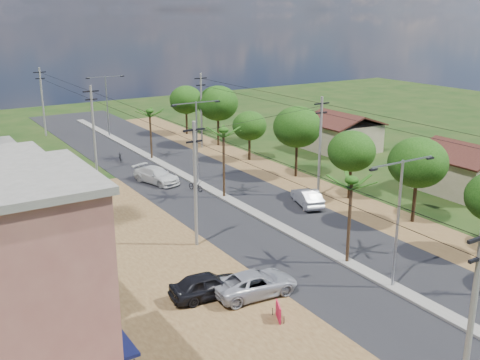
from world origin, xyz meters
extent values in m
plane|color=black|center=(0.00, 0.00, 0.00)|extent=(160.00, 160.00, 0.00)
cube|color=black|center=(0.00, 15.00, 0.02)|extent=(12.00, 110.00, 0.04)
cube|color=#605E56|center=(0.00, 18.00, 0.09)|extent=(1.00, 90.00, 0.18)
cube|color=#4E341A|center=(-15.00, 8.00, 0.02)|extent=(18.00, 46.00, 0.04)
cube|color=#4E341A|center=(8.50, 15.00, 0.01)|extent=(5.00, 90.00, 0.03)
cube|color=#0D1137|center=(-17.60, 0.00, 3.10)|extent=(0.80, 5.40, 0.15)
cube|color=navy|center=(-17.92, 0.00, 6.50)|extent=(0.12, 4.20, 1.20)
cube|color=#0D1137|center=(-17.60, 7.00, 3.10)|extent=(0.80, 5.40, 0.15)
cube|color=black|center=(-17.95, 7.00, 1.30)|extent=(0.10, 3.00, 2.40)
cube|color=navy|center=(-17.92, 7.00, 5.85)|extent=(0.12, 4.20, 1.20)
cube|color=#0D1137|center=(-17.60, 14.00, 3.10)|extent=(0.80, 5.40, 0.15)
cube|color=black|center=(-17.95, 14.00, 1.30)|extent=(0.10, 3.00, 2.40)
cube|color=navy|center=(-17.92, 14.00, 5.20)|extent=(0.12, 4.20, 1.20)
cube|color=gray|center=(20.00, 10.00, 1.65)|extent=(7.00, 7.00, 3.30)
cube|color=gray|center=(21.00, 28.00, 1.65)|extent=(7.00, 7.00, 3.30)
cylinder|color=black|center=(9.70, 7.00, 2.27)|extent=(0.28, 0.28, 4.55)
ellipsoid|color=black|center=(9.70, 7.00, 4.88)|extent=(4.60, 4.60, 3.91)
cylinder|color=black|center=(9.40, 14.00, 2.03)|extent=(0.28, 0.28, 4.06)
ellipsoid|color=black|center=(9.40, 14.00, 4.35)|extent=(4.20, 4.20, 3.57)
cylinder|color=black|center=(9.60, 22.00, 2.38)|extent=(0.28, 0.28, 4.76)
ellipsoid|color=black|center=(9.60, 22.00, 5.10)|extent=(4.80, 4.80, 4.08)
cylinder|color=black|center=(9.20, 30.00, 1.82)|extent=(0.28, 0.28, 3.64)
ellipsoid|color=black|center=(9.20, 30.00, 3.90)|extent=(3.80, 3.80, 3.23)
cylinder|color=black|center=(9.80, 38.00, 2.45)|extent=(0.28, 0.28, 4.90)
ellipsoid|color=black|center=(9.80, 38.00, 5.25)|extent=(5.00, 5.00, 4.25)
cylinder|color=black|center=(9.50, 46.00, 2.17)|extent=(0.28, 0.28, 4.34)
ellipsoid|color=black|center=(9.50, 46.00, 4.65)|extent=(4.40, 4.40, 3.74)
cylinder|color=black|center=(0.00, 4.00, 2.90)|extent=(0.22, 0.22, 5.80)
cylinder|color=black|center=(0.00, 20.00, 3.10)|extent=(0.22, 0.22, 6.20)
cylinder|color=black|center=(0.00, 36.00, 2.75)|extent=(0.22, 0.22, 5.50)
cylinder|color=gray|center=(0.00, 0.00, 4.00)|extent=(0.16, 0.16, 8.00)
cube|color=gray|center=(1.20, 0.00, 7.90)|extent=(2.40, 0.08, 0.08)
cube|color=gray|center=(-1.20, 0.00, 7.90)|extent=(2.40, 0.08, 0.08)
cube|color=black|center=(2.30, 0.00, 7.80)|extent=(0.50, 0.18, 0.12)
cube|color=black|center=(-2.30, 0.00, 7.80)|extent=(0.50, 0.18, 0.12)
cylinder|color=gray|center=(0.00, 25.00, 4.00)|extent=(0.16, 0.16, 8.00)
cube|color=gray|center=(1.20, 25.00, 7.90)|extent=(2.40, 0.08, 0.08)
cube|color=gray|center=(-1.20, 25.00, 7.90)|extent=(2.40, 0.08, 0.08)
cube|color=black|center=(2.30, 25.00, 7.80)|extent=(0.50, 0.18, 0.12)
cube|color=black|center=(-2.30, 25.00, 7.80)|extent=(0.50, 0.18, 0.12)
cylinder|color=gray|center=(0.00, 50.00, 4.00)|extent=(0.16, 0.16, 8.00)
cube|color=gray|center=(1.20, 50.00, 7.90)|extent=(2.40, 0.08, 0.08)
cube|color=gray|center=(-1.20, 50.00, 7.90)|extent=(2.40, 0.08, 0.08)
cube|color=black|center=(2.30, 50.00, 7.80)|extent=(0.50, 0.18, 0.12)
cube|color=black|center=(-2.30, 50.00, 7.80)|extent=(0.50, 0.18, 0.12)
cylinder|color=#605E56|center=(-7.00, -10.00, 4.50)|extent=(0.24, 0.24, 9.00)
cube|color=black|center=(-7.00, -10.00, 7.60)|extent=(1.20, 0.12, 0.12)
cylinder|color=#605E56|center=(-7.00, 12.00, 4.50)|extent=(0.24, 0.24, 9.00)
cube|color=black|center=(-7.00, 12.00, 8.40)|extent=(1.60, 0.12, 0.12)
cube|color=black|center=(-7.00, 12.00, 7.60)|extent=(1.20, 0.12, 0.12)
cylinder|color=#605E56|center=(-7.00, 34.00, 4.50)|extent=(0.24, 0.24, 9.00)
cube|color=black|center=(-7.00, 34.00, 8.40)|extent=(1.60, 0.12, 0.12)
cube|color=black|center=(-7.00, 34.00, 7.60)|extent=(1.20, 0.12, 0.12)
cylinder|color=#605E56|center=(-7.00, 55.00, 4.50)|extent=(0.24, 0.24, 9.00)
cube|color=black|center=(-7.00, 55.00, 8.40)|extent=(1.60, 0.12, 0.12)
cube|color=black|center=(-7.00, 55.00, 7.60)|extent=(1.20, 0.12, 0.12)
cylinder|color=#605E56|center=(7.50, 16.00, 4.50)|extent=(0.24, 0.24, 9.00)
cube|color=black|center=(7.50, 16.00, 8.40)|extent=(1.60, 0.12, 0.12)
cube|color=black|center=(7.50, 16.00, 7.60)|extent=(1.20, 0.12, 0.12)
cylinder|color=#605E56|center=(7.50, 38.00, 4.50)|extent=(0.24, 0.24, 9.00)
cube|color=black|center=(7.50, 38.00, 8.40)|extent=(1.60, 0.12, 0.12)
cube|color=black|center=(7.50, 38.00, 7.60)|extent=(1.20, 0.12, 0.12)
imported|color=#A2A4AB|center=(5.00, 14.46, 0.73)|extent=(2.85, 4.66, 1.45)
imported|color=beige|center=(-3.25, 27.37, 0.76)|extent=(3.60, 5.61, 1.51)
imported|color=#A2A4AB|center=(-7.50, 3.68, 0.71)|extent=(5.31, 2.82, 1.42)
imported|color=black|center=(-10.04, 4.92, 0.76)|extent=(4.60, 2.17, 1.52)
imported|color=black|center=(-1.20, 23.15, 0.48)|extent=(1.07, 1.92, 0.95)
imported|color=black|center=(-3.44, 36.71, 0.52)|extent=(0.91, 1.80, 1.04)
cube|color=#B31031|center=(-8.00, 0.69, 0.48)|extent=(0.56, 1.08, 0.97)
cylinder|color=black|center=(-8.00, 0.15, 0.24)|extent=(0.04, 0.04, 0.48)
cylinder|color=black|center=(-8.00, 1.22, 0.24)|extent=(0.04, 0.04, 0.48)
imported|color=black|center=(-16.82, 1.40, 0.50)|extent=(1.73, 0.82, 1.00)
imported|color=black|center=(-16.82, 2.70, 0.50)|extent=(1.73, 0.82, 1.00)
imported|color=black|center=(-16.82, 4.00, 0.50)|extent=(1.73, 0.82, 1.00)
camera|label=1|loc=(-24.06, -21.01, 16.12)|focal=42.00mm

